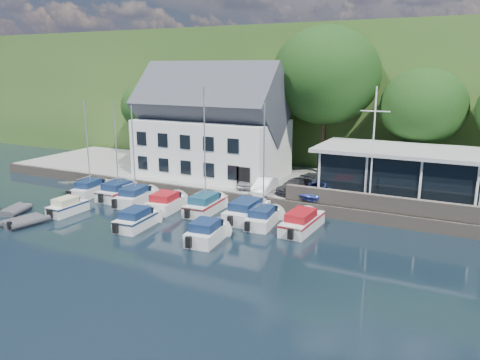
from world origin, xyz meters
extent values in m
plane|color=black|center=(0.00, 0.00, 0.00)|extent=(180.00, 180.00, 0.00)
cube|color=gray|center=(0.00, 17.50, 0.50)|extent=(60.00, 13.00, 1.00)
cube|color=#6B6156|center=(0.00, 11.00, 0.50)|extent=(60.00, 0.30, 1.00)
cube|color=#32511E|center=(0.00, 62.00, 8.00)|extent=(160.00, 75.00, 16.00)
cube|color=#4C5A2D|center=(8.00, 70.00, 16.15)|extent=(50.00, 30.00, 0.30)
cube|color=#6B6156|center=(12.00, 11.40, 1.60)|extent=(18.00, 0.50, 1.20)
imported|color=silver|center=(-1.57, 13.30, 1.59)|extent=(2.37, 3.71, 1.17)
imported|color=silver|center=(0.58, 12.42, 1.62)|extent=(1.63, 3.88, 1.25)
imported|color=#292A2E|center=(2.89, 13.48, 1.58)|extent=(2.63, 4.29, 1.16)
imported|color=#324099|center=(5.24, 13.21, 1.71)|extent=(2.55, 4.44, 1.43)
camera|label=1|loc=(16.19, -23.29, 11.43)|focal=35.00mm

